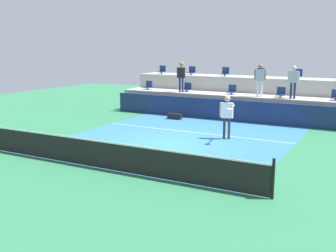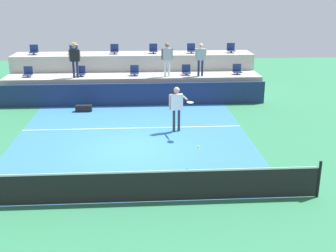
# 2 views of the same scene
# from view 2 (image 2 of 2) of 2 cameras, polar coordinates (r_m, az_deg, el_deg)

# --- Properties ---
(ground_plane) EXTENTS (40.00, 40.00, 0.00)m
(ground_plane) POSITION_cam_2_polar(r_m,az_deg,el_deg) (15.40, -4.83, -3.11)
(ground_plane) COLOR #2D754C
(court_inner_paint) EXTENTS (9.00, 10.00, 0.01)m
(court_inner_paint) POSITION_cam_2_polar(r_m,az_deg,el_deg) (16.34, -4.78, -1.83)
(court_inner_paint) COLOR teal
(court_inner_paint) RESTS_ON ground_plane
(court_service_line) EXTENTS (9.00, 0.06, 0.00)m
(court_service_line) POSITION_cam_2_polar(r_m,az_deg,el_deg) (17.66, -4.71, -0.27)
(court_service_line) COLOR white
(court_service_line) RESTS_ON ground_plane
(tennis_net) EXTENTS (10.48, 0.08, 1.07)m
(tennis_net) POSITION_cam_2_polar(r_m,az_deg,el_deg) (11.54, -5.21, -7.99)
(tennis_net) COLOR black
(tennis_net) RESTS_ON ground_plane
(sponsor_backboard) EXTENTS (13.00, 0.16, 1.10)m
(sponsor_backboard) POSITION_cam_2_polar(r_m,az_deg,el_deg) (20.97, -4.62, 4.24)
(sponsor_backboard) COLOR navy
(sponsor_backboard) RESTS_ON ground_plane
(seating_tier_lower) EXTENTS (13.00, 1.80, 1.25)m
(seating_tier_lower) POSITION_cam_2_polar(r_m,az_deg,el_deg) (22.22, -4.58, 5.23)
(seating_tier_lower) COLOR #ADAAA3
(seating_tier_lower) RESTS_ON ground_plane
(seating_tier_upper) EXTENTS (13.00, 1.80, 2.10)m
(seating_tier_upper) POSITION_cam_2_polar(r_m,az_deg,el_deg) (23.89, -4.56, 7.19)
(seating_tier_upper) COLOR #ADAAA3
(seating_tier_upper) RESTS_ON ground_plane
(stadium_chair_lower_far_left) EXTENTS (0.44, 0.40, 0.52)m
(stadium_chair_lower_far_left) POSITION_cam_2_polar(r_m,az_deg,el_deg) (22.70, -18.24, 6.82)
(stadium_chair_lower_far_left) COLOR #2D2D33
(stadium_chair_lower_far_left) RESTS_ON seating_tier_lower
(stadium_chair_lower_left) EXTENTS (0.44, 0.40, 0.52)m
(stadium_chair_lower_left) POSITION_cam_2_polar(r_m,az_deg,el_deg) (22.19, -11.59, 7.12)
(stadium_chair_lower_left) COLOR #2D2D33
(stadium_chair_lower_left) RESTS_ON seating_tier_lower
(stadium_chair_lower_center) EXTENTS (0.44, 0.40, 0.52)m
(stadium_chair_lower_center) POSITION_cam_2_polar(r_m,az_deg,el_deg) (21.98, -4.51, 7.33)
(stadium_chair_lower_center) COLOR #2D2D33
(stadium_chair_lower_center) RESTS_ON seating_tier_lower
(stadium_chair_lower_right) EXTENTS (0.44, 0.40, 0.52)m
(stadium_chair_lower_right) POSITION_cam_2_polar(r_m,az_deg,el_deg) (22.10, 2.46, 7.43)
(stadium_chair_lower_right) COLOR #2D2D33
(stadium_chair_lower_right) RESTS_ON seating_tier_lower
(stadium_chair_lower_far_right) EXTENTS (0.44, 0.40, 0.52)m
(stadium_chair_lower_far_right) POSITION_cam_2_polar(r_m,az_deg,el_deg) (22.54, 9.25, 7.42)
(stadium_chair_lower_far_right) COLOR #2D2D33
(stadium_chair_lower_far_right) RESTS_ON seating_tier_lower
(stadium_chair_upper_far_left) EXTENTS (0.44, 0.40, 0.52)m
(stadium_chair_upper_far_left) POSITION_cam_2_polar(r_m,az_deg,el_deg) (24.30, -17.54, 9.62)
(stadium_chair_upper_far_left) COLOR #2D2D33
(stadium_chair_upper_far_left) RESTS_ON seating_tier_upper
(stadium_chair_upper_left) EXTENTS (0.44, 0.40, 0.52)m
(stadium_chair_upper_left) POSITION_cam_2_polar(r_m,az_deg,el_deg) (23.89, -12.56, 9.89)
(stadium_chair_upper_left) COLOR #2D2D33
(stadium_chair_upper_left) RESTS_ON seating_tier_upper
(stadium_chair_upper_mid_left) EXTENTS (0.44, 0.40, 0.52)m
(stadium_chair_upper_mid_left) POSITION_cam_2_polar(r_m,az_deg,el_deg) (23.66, -7.19, 10.10)
(stadium_chair_upper_mid_left) COLOR #2D2D33
(stadium_chair_upper_mid_left) RESTS_ON seating_tier_upper
(stadium_chair_upper_mid_right) EXTENTS (0.44, 0.40, 0.52)m
(stadium_chair_upper_mid_right) POSITION_cam_2_polar(r_m,az_deg,el_deg) (23.63, -1.98, 10.22)
(stadium_chair_upper_mid_right) COLOR #2D2D33
(stadium_chair_upper_mid_right) RESTS_ON seating_tier_upper
(stadium_chair_upper_right) EXTENTS (0.44, 0.40, 0.52)m
(stadium_chair_upper_right) POSITION_cam_2_polar(r_m,az_deg,el_deg) (23.78, 3.13, 10.25)
(stadium_chair_upper_right) COLOR #2D2D33
(stadium_chair_upper_right) RESTS_ON seating_tier_upper
(stadium_chair_upper_far_right) EXTENTS (0.44, 0.40, 0.52)m
(stadium_chair_upper_far_right) POSITION_cam_2_polar(r_m,az_deg,el_deg) (24.14, 8.44, 10.21)
(stadium_chair_upper_far_right) COLOR #2D2D33
(stadium_chair_upper_far_right) RESTS_ON seating_tier_upper
(tennis_player) EXTENTS (0.91, 1.21, 1.83)m
(tennis_player) POSITION_cam_2_polar(r_m,az_deg,el_deg) (16.88, 1.20, 2.92)
(tennis_player) COLOR #2D2D33
(tennis_player) RESTS_ON ground_plane
(spectator_with_hat) EXTENTS (0.59, 0.42, 1.73)m
(spectator_with_hat) POSITION_cam_2_polar(r_m,az_deg,el_deg) (21.70, -12.40, 9.09)
(spectator_with_hat) COLOR navy
(spectator_with_hat) RESTS_ON seating_tier_lower
(spectator_in_white) EXTENTS (0.59, 0.26, 1.69)m
(spectator_in_white) POSITION_cam_2_polar(r_m,az_deg,el_deg) (21.51, -0.13, 9.31)
(spectator_in_white) COLOR white
(spectator_in_white) RESTS_ON seating_tier_lower
(spectator_leaning_on_rail) EXTENTS (0.58, 0.24, 1.64)m
(spectator_leaning_on_rail) POSITION_cam_2_polar(r_m,az_deg,el_deg) (21.68, 4.40, 9.25)
(spectator_leaning_on_rail) COLOR navy
(spectator_leaning_on_rail) RESTS_ON seating_tier_lower
(tennis_ball) EXTENTS (0.07, 0.07, 0.07)m
(tennis_ball) POSITION_cam_2_polar(r_m,az_deg,el_deg) (13.67, 4.07, -2.78)
(tennis_ball) COLOR #CCE033
(equipment_bag) EXTENTS (0.76, 0.28, 0.30)m
(equipment_bag) POSITION_cam_2_polar(r_m,az_deg,el_deg) (20.33, -11.22, 2.33)
(equipment_bag) COLOR black
(equipment_bag) RESTS_ON ground_plane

